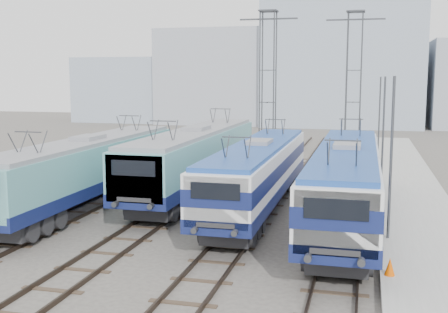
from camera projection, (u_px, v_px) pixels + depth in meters
ground at (177, 244)px, 23.63m from camera, size 160.00×160.00×0.00m
platform at (416, 211)px, 28.80m from camera, size 4.00×70.00×0.30m
locomotive_far_left at (87, 167)px, 29.77m from camera, size 2.85×18.00×3.39m
locomotive_center_left at (195, 155)px, 33.44m from camera, size 2.98×18.85×3.55m
locomotive_center_right at (258, 170)px, 28.92m from camera, size 2.75×17.39×3.27m
locomotive_far_right at (346, 178)px, 25.93m from camera, size 2.89×18.30×3.44m
catenary_tower_west at (268, 81)px, 43.81m from camera, size 4.50×1.20×12.00m
catenary_tower_east at (354, 81)px, 44.15m from camera, size 4.50×1.20×12.00m
mast_front at (391, 162)px, 22.96m from camera, size 0.12×0.12×7.00m
mast_mid at (383, 134)px, 34.48m from camera, size 0.12×0.12×7.00m
mast_rear at (379, 120)px, 46.00m from camera, size 0.12×0.12×7.00m
safety_cone at (390, 267)px, 18.95m from camera, size 0.35×0.35×0.60m
building_west at (222, 77)px, 85.56m from camera, size 18.00×12.00×14.00m
building_center at (343, 63)px, 80.90m from camera, size 22.00×14.00×18.00m
building_far_west at (125, 90)px, 89.74m from camera, size 14.00×10.00×10.00m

